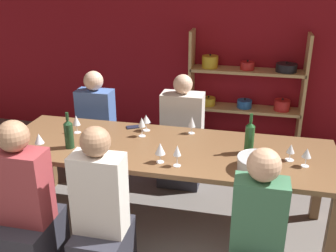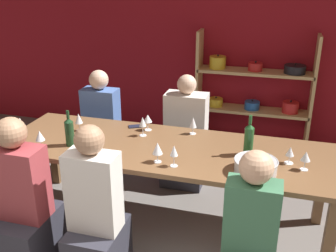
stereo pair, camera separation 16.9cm
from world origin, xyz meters
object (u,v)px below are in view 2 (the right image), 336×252
(wine_glass_red_d, at_px, (79,119))
(person_near_c, at_px, (96,226))
(wine_bottle_green, at_px, (249,139))
(wine_glass_white_a, at_px, (40,136))
(person_far_b, at_px, (186,143))
(wine_glass_white_c, at_px, (148,119))
(wine_glass_white_b, at_px, (193,123))
(dining_table, at_px, (165,155))
(wine_glass_red_c, at_px, (290,152))
(wine_glass_empty_c, at_px, (306,157))
(person_far_a, at_px, (102,135))
(wine_glass_empty_b, at_px, (157,149))
(wine_glass_red_a, at_px, (143,122))
(wine_glass_red_b, at_px, (174,151))
(person_near_b, at_px, (24,215))
(cell_phone, at_px, (137,126))
(person_near_a, at_px, (248,249))
(wine_glass_empty_a, at_px, (20,123))
(shelf_unit, at_px, (253,102))
(mixing_bowl, at_px, (256,165))
(wine_bottle_dark, at_px, (69,131))

(wine_glass_red_d, height_order, person_near_c, person_near_c)
(wine_bottle_green, bearing_deg, wine_glass_red_d, 177.08)
(person_near_c, bearing_deg, wine_glass_white_a, 146.97)
(person_far_b, bearing_deg, wine_glass_white_c, 65.66)
(wine_glass_white_b, bearing_deg, dining_table, -116.39)
(wine_glass_red_c, height_order, person_near_c, person_near_c)
(wine_glass_empty_c, distance_m, person_far_a, 2.30)
(wine_glass_red_c, bearing_deg, person_far_b, 139.83)
(wine_glass_empty_b, relative_size, person_near_c, 0.13)
(wine_glass_red_a, bearing_deg, wine_glass_red_d, -174.91)
(wine_glass_red_b, relative_size, person_near_c, 0.14)
(wine_glass_red_a, distance_m, wine_glass_red_c, 1.28)
(wine_glass_red_b, distance_m, person_near_c, 0.78)
(wine_glass_red_a, relative_size, wine_glass_red_b, 1.03)
(wine_glass_red_b, relative_size, wine_glass_red_d, 1.02)
(person_near_b, bearing_deg, wine_glass_empty_c, 19.76)
(cell_phone, distance_m, person_near_c, 1.19)
(wine_glass_white_a, height_order, wine_glass_red_b, wine_glass_red_b)
(person_near_a, relative_size, person_far_a, 0.99)
(person_near_a, distance_m, person_far_a, 2.31)
(person_far_a, bearing_deg, wine_glass_red_c, 157.67)
(wine_bottle_green, relative_size, wine_glass_empty_a, 1.97)
(wine_glass_empty_a, xyz_separation_m, person_far_a, (0.35, 0.91, -0.45))
(shelf_unit, relative_size, wine_bottle_green, 4.33)
(wine_glass_red_d, relative_size, person_near_c, 0.14)
(dining_table, height_order, person_far_b, person_far_b)
(wine_glass_empty_b, xyz_separation_m, wine_glass_red_a, (-0.28, 0.46, 0.01))
(wine_glass_empty_a, height_order, wine_glass_red_c, wine_glass_empty_a)
(wine_glass_red_d, bearing_deg, wine_glass_white_a, -102.94)
(dining_table, bearing_deg, wine_glass_red_a, 146.00)
(mixing_bowl, height_order, person_near_a, person_near_a)
(wine_glass_empty_b, bearing_deg, shelf_unit, 75.12)
(shelf_unit, distance_m, wine_bottle_dark, 2.48)
(wine_glass_empty_b, distance_m, wine_glass_red_d, 0.97)
(wine_glass_white_b, xyz_separation_m, person_near_b, (-1.02, -1.15, -0.41))
(wine_glass_white_c, relative_size, wine_glass_red_d, 0.91)
(mixing_bowl, xyz_separation_m, wine_bottle_dark, (-1.55, 0.05, 0.07))
(dining_table, relative_size, wine_glass_white_c, 18.32)
(wine_glass_empty_a, bearing_deg, wine_glass_white_a, -32.90)
(wine_glass_empty_a, bearing_deg, wine_glass_red_a, 15.81)
(wine_glass_white_a, bearing_deg, wine_glass_white_c, 42.51)
(wine_glass_red_c, bearing_deg, person_near_a, -107.42)
(mixing_bowl, height_order, wine_bottle_green, wine_bottle_green)
(person_near_a, bearing_deg, wine_bottle_dark, 161.26)
(dining_table, height_order, wine_glass_red_b, wine_glass_red_b)
(shelf_unit, height_order, wine_glass_red_b, shelf_unit)
(wine_glass_red_a, height_order, wine_glass_red_c, wine_glass_red_a)
(person_far_b, bearing_deg, cell_phone, 52.42)
(wine_glass_red_d, bearing_deg, person_far_b, 40.43)
(mixing_bowl, bearing_deg, person_near_a, -87.58)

